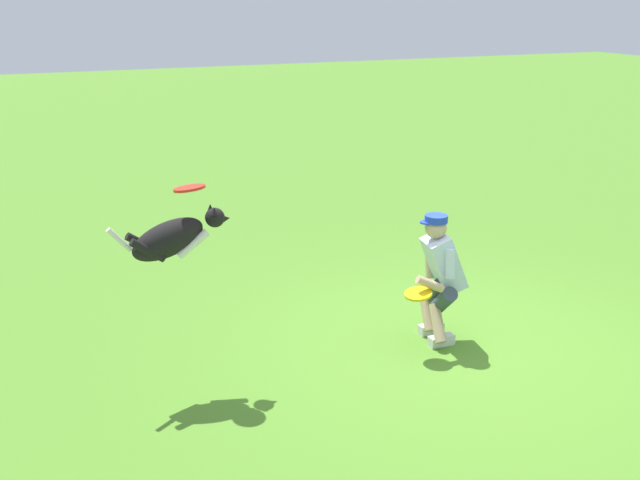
{
  "coord_description": "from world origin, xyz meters",
  "views": [
    {
      "loc": [
        3.94,
        5.55,
        3.28
      ],
      "look_at": [
        1.33,
        -0.34,
        1.18
      ],
      "focal_mm": 42.37,
      "sensor_mm": 36.0,
      "label": 1
    }
  ],
  "objects_px": {
    "dog": "(173,238)",
    "frisbee_flying": "(189,188)",
    "person": "(440,274)",
    "frisbee_held": "(418,294)"
  },
  "relations": [
    {
      "from": "dog",
      "to": "frisbee_held",
      "type": "bearing_deg",
      "value": -11.34
    },
    {
      "from": "frisbee_flying",
      "to": "frisbee_held",
      "type": "height_order",
      "value": "frisbee_flying"
    },
    {
      "from": "dog",
      "to": "frisbee_flying",
      "type": "xyz_separation_m",
      "value": [
        -0.16,
        -0.01,
        0.41
      ]
    },
    {
      "from": "dog",
      "to": "frisbee_flying",
      "type": "relative_size",
      "value": 3.88
    },
    {
      "from": "person",
      "to": "frisbee_held",
      "type": "xyz_separation_m",
      "value": [
        0.34,
        0.18,
        -0.09
      ]
    },
    {
      "from": "dog",
      "to": "frisbee_flying",
      "type": "distance_m",
      "value": 0.44
    },
    {
      "from": "person",
      "to": "frisbee_held",
      "type": "bearing_deg",
      "value": 38.35
    },
    {
      "from": "dog",
      "to": "person",
      "type": "bearing_deg",
      "value": -6.02
    },
    {
      "from": "person",
      "to": "frisbee_flying",
      "type": "relative_size",
      "value": 4.78
    },
    {
      "from": "dog",
      "to": "frisbee_held",
      "type": "distance_m",
      "value": 2.34
    }
  ]
}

